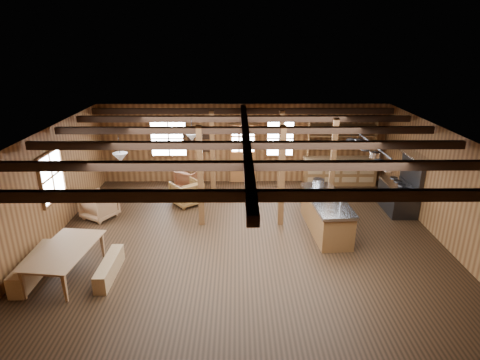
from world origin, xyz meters
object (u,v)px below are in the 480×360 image
Objects in this scene: dining_table at (68,263)px; armchair_c at (99,206)px; armchair_a at (187,193)px; armchair_b at (189,179)px; kitchen_island at (326,214)px; commercial_range at (400,192)px.

dining_table is 3.02m from armchair_c.
armchair_a is 2.59m from armchair_c.
armchair_a is 1.13× the size of armchair_b.
kitchen_island is 4.36m from armchair_a.
commercial_range reaches higher than dining_table.
kitchen_island is 5.18m from armchair_b.
commercial_range is 0.96× the size of dining_table.
kitchen_island is 6.40m from armchair_c.
armchair_a is 1.41m from armchair_b.
armchair_b is (-6.53, 1.93, -0.27)m from commercial_range.
kitchen_island is at bearing 117.68° from armchair_a.
kitchen_island reaches higher than armchair_c.
armchair_b is (-4.04, 3.23, -0.14)m from kitchen_island.
dining_table is 2.29× the size of armchair_c.
dining_table is 5.76m from armchair_b.
armchair_a is at bearing 175.33° from commercial_range.
kitchen_island reaches higher than armchair_b.
armchair_a is (-3.95, 1.83, -0.10)m from kitchen_island.
kitchen_island is at bearing -63.78° from dining_table.
kitchen_island reaches higher than armchair_a.
armchair_a reaches higher than armchair_b.
dining_table is at bearing 24.58° from armchair_a.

